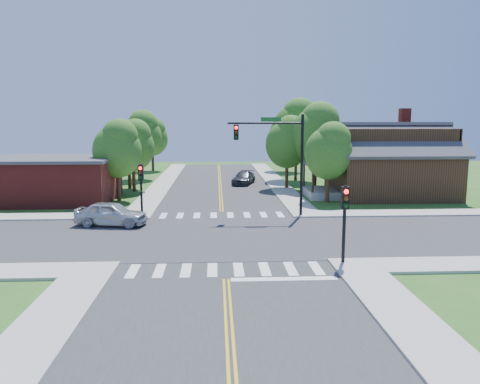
{
  "coord_description": "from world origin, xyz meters",
  "views": [
    {
      "loc": [
        -0.38,
        -26.78,
        6.81
      ],
      "look_at": [
        1.14,
        3.06,
        2.2
      ],
      "focal_mm": 35.0,
      "sensor_mm": 36.0,
      "label": 1
    }
  ],
  "objects": [
    {
      "name": "tree_w_c",
      "position": [
        -8.89,
        27.64,
        5.24
      ],
      "size": [
        4.7,
        4.47,
        7.99
      ],
      "color": "#382314",
      "rests_on": "ground"
    },
    {
      "name": "sidewalk_ne",
      "position": [
        15.82,
        15.82,
        0.07
      ],
      "size": [
        40.0,
        40.0,
        0.14
      ],
      "color": "#9E9B93",
      "rests_on": "ground"
    },
    {
      "name": "ground",
      "position": [
        0.0,
        0.0,
        0.0
      ],
      "size": [
        100.0,
        100.0,
        0.0
      ],
      "primitive_type": "plane",
      "color": "#265119",
      "rests_on": "ground"
    },
    {
      "name": "tree_e_b",
      "position": [
        9.31,
        17.98,
        5.63
      ],
      "size": [
        5.05,
        4.8,
        8.59
      ],
      "color": "#382314",
      "rests_on": "ground"
    },
    {
      "name": "signal_pole_nw",
      "position": [
        -5.6,
        5.58,
        2.66
      ],
      "size": [
        0.34,
        0.42,
        3.8
      ],
      "color": "black",
      "rests_on": "ground"
    },
    {
      "name": "tree_w_a",
      "position": [
        -8.6,
        12.96,
        4.55
      ],
      "size": [
        4.08,
        3.88,
        6.94
      ],
      "color": "#382314",
      "rests_on": "ground"
    },
    {
      "name": "building_nw",
      "position": [
        -14.2,
        13.2,
        1.88
      ],
      "size": [
        10.4,
        8.4,
        3.73
      ],
      "color": "maroon",
      "rests_on": "ground"
    },
    {
      "name": "intersection_patch",
      "position": [
        0.0,
        0.0,
        0.0
      ],
      "size": [
        10.2,
        10.2,
        0.06
      ],
      "primitive_type": "cube",
      "color": "#2D2D30",
      "rests_on": "ground"
    },
    {
      "name": "tree_house",
      "position": [
        6.71,
        19.09,
        4.79
      ],
      "size": [
        4.3,
        4.09,
        7.31
      ],
      "color": "#382314",
      "rests_on": "ground"
    },
    {
      "name": "tree_e_d",
      "position": [
        9.1,
        35.09,
        5.26
      ],
      "size": [
        4.72,
        4.48,
        8.02
      ],
      "color": "#382314",
      "rests_on": "ground"
    },
    {
      "name": "crosswalk_north",
      "position": [
        0.0,
        6.2,
        0.05
      ],
      "size": [
        8.85,
        2.0,
        0.01
      ],
      "color": "white",
      "rests_on": "ground"
    },
    {
      "name": "house_ne",
      "position": [
        15.11,
        14.23,
        3.33
      ],
      "size": [
        13.05,
        8.8,
        7.11
      ],
      "color": "black",
      "rests_on": "ground"
    },
    {
      "name": "car_silver",
      "position": [
        -7.2,
        3.24,
        0.78
      ],
      "size": [
        3.39,
        5.22,
        1.57
      ],
      "primitive_type": "imported",
      "rotation": [
        0.0,
        0.0,
        1.4
      ],
      "color": "silver",
      "rests_on": "ground"
    },
    {
      "name": "tree_w_d",
      "position": [
        -8.88,
        36.82,
        4.67
      ],
      "size": [
        4.2,
        3.99,
        7.14
      ],
      "color": "#382314",
      "rests_on": "ground"
    },
    {
      "name": "tree_bldg",
      "position": [
        -8.22,
        18.19,
        4.55
      ],
      "size": [
        4.09,
        3.89,
        6.96
      ],
      "color": "#382314",
      "rests_on": "ground"
    },
    {
      "name": "crosswalk_south",
      "position": [
        0.0,
        -6.2,
        0.05
      ],
      "size": [
        8.85,
        2.0,
        0.01
      ],
      "color": "white",
      "rests_on": "ground"
    },
    {
      "name": "tree_e_a",
      "position": [
        8.94,
        11.27,
        4.4
      ],
      "size": [
        3.95,
        3.75,
        6.71
      ],
      "color": "#382314",
      "rests_on": "ground"
    },
    {
      "name": "centerline",
      "position": [
        0.0,
        0.0,
        0.05
      ],
      "size": [
        0.3,
        90.0,
        0.01
      ],
      "color": "gold",
      "rests_on": "ground"
    },
    {
      "name": "tree_w_b",
      "position": [
        -8.97,
        20.02,
        4.47
      ],
      "size": [
        4.01,
        3.81,
        6.82
      ],
      "color": "#382314",
      "rests_on": "ground"
    },
    {
      "name": "car_dgrey",
      "position": [
        2.53,
        22.61,
        0.66
      ],
      "size": [
        4.31,
        5.58,
        1.33
      ],
      "primitive_type": "imported",
      "rotation": [
        0.0,
        0.0,
        -0.28
      ],
      "color": "#313336",
      "rests_on": "ground"
    },
    {
      "name": "sidewalk_nw",
      "position": [
        -15.82,
        15.82,
        0.07
      ],
      "size": [
        40.0,
        40.0,
        0.14
      ],
      "color": "#9E9B93",
      "rests_on": "ground"
    },
    {
      "name": "signal_mast_ne",
      "position": [
        3.91,
        5.59,
        4.85
      ],
      "size": [
        5.3,
        0.42,
        7.2
      ],
      "color": "black",
      "rests_on": "ground"
    },
    {
      "name": "road_ew",
      "position": [
        0.0,
        0.0,
        0.03
      ],
      "size": [
        90.0,
        10.0,
        0.04
      ],
      "primitive_type": "cube",
      "color": "#2D2D30",
      "rests_on": "ground"
    },
    {
      "name": "road_ns",
      "position": [
        0.0,
        0.0,
        0.02
      ],
      "size": [
        10.0,
        90.0,
        0.04
      ],
      "primitive_type": "cube",
      "color": "#2D2D30",
      "rests_on": "ground"
    },
    {
      "name": "stop_bar",
      "position": [
        2.5,
        -7.6,
        0.0
      ],
      "size": [
        4.6,
        0.45,
        0.09
      ],
      "primitive_type": "cube",
      "color": "white",
      "rests_on": "ground"
    },
    {
      "name": "signal_pole_se",
      "position": [
        5.6,
        -5.62,
        2.66
      ],
      "size": [
        0.34,
        0.42,
        3.8
      ],
      "color": "black",
      "rests_on": "ground"
    },
    {
      "name": "tree_e_c",
      "position": [
        8.7,
        25.52,
        6.1
      ],
      "size": [
        5.47,
        5.2,
        9.3
      ],
      "color": "#382314",
      "rests_on": "ground"
    }
  ]
}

